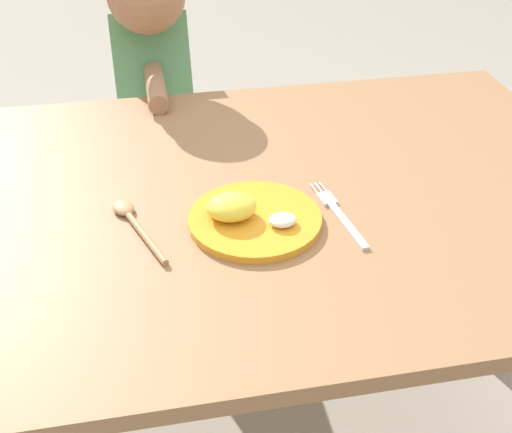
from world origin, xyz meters
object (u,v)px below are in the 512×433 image
fork (339,214)px  spoon (133,221)px  person (157,115)px  plate (250,216)px

fork → spoon: 0.34m
person → spoon: bearing=83.9°
plate → fork: (0.15, -0.01, -0.01)m
plate → spoon: (-0.19, 0.03, -0.01)m
spoon → person: 0.68m
fork → person: 0.77m
plate → person: size_ratio=0.23×
plate → fork: 0.15m
spoon → person: bearing=-26.1°
plate → fork: plate is taller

